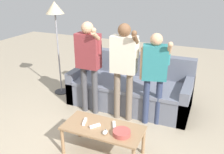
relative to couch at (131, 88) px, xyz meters
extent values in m
plane|color=tan|center=(-0.10, -1.38, -0.30)|extent=(12.00, 12.00, 0.00)
cube|color=slate|center=(0.00, -0.05, -0.10)|extent=(2.13, 0.93, 0.40)
cube|color=slate|center=(0.00, -0.12, 0.14)|extent=(1.85, 0.81, 0.06)
cube|color=slate|center=(0.00, 0.32, 0.35)|extent=(2.13, 0.18, 0.48)
cube|color=slate|center=(-0.99, -0.05, 0.00)|extent=(0.14, 0.93, 0.60)
cube|color=slate|center=(0.99, -0.05, 0.00)|extent=(0.14, 0.93, 0.60)
cube|color=#997551|center=(0.13, -1.48, 0.10)|extent=(1.03, 0.49, 0.03)
cylinder|color=#997551|center=(-0.35, -1.69, -0.11)|extent=(0.04, 0.04, 0.38)
cylinder|color=#997551|center=(-0.35, -1.27, -0.11)|extent=(0.04, 0.04, 0.38)
cylinder|color=#997551|center=(0.62, -1.27, -0.11)|extent=(0.04, 0.04, 0.38)
cylinder|color=#B24C47|center=(0.41, -1.54, 0.14)|extent=(0.22, 0.22, 0.06)
ellipsoid|color=white|center=(0.22, -1.60, 0.13)|extent=(0.06, 0.09, 0.05)
cylinder|color=#4C4C51|center=(0.22, -1.59, 0.16)|extent=(0.02, 0.02, 0.01)
cylinder|color=#2D2D33|center=(-1.45, -0.11, -0.29)|extent=(0.28, 0.28, 0.02)
cylinder|color=gray|center=(-1.45, -0.11, 0.50)|extent=(0.03, 0.03, 1.55)
cone|color=#C1AD89|center=(-1.45, -0.11, 1.38)|extent=(0.34, 0.34, 0.22)
cylinder|color=#47474C|center=(-0.64, -0.56, 0.11)|extent=(0.10, 0.10, 0.81)
cylinder|color=#47474C|center=(-0.44, -0.57, 0.11)|extent=(0.10, 0.10, 0.81)
cube|color=brown|center=(-0.54, -0.56, 0.79)|extent=(0.39, 0.21, 0.56)
sphere|color=tan|center=(-0.54, -0.56, 1.16)|extent=(0.19, 0.19, 0.19)
cylinder|color=tan|center=(-0.73, -0.56, 0.77)|extent=(0.07, 0.07, 0.53)
cylinder|color=brown|center=(-0.35, -0.57, 0.90)|extent=(0.07, 0.07, 0.26)
cylinder|color=tan|center=(-0.35, -0.65, 1.06)|extent=(0.07, 0.25, 0.21)
sphere|color=tan|center=(-0.35, -0.72, 1.16)|extent=(0.08, 0.08, 0.08)
cylinder|color=#756656|center=(-0.04, -0.56, 0.11)|extent=(0.10, 0.10, 0.82)
cylinder|color=#756656|center=(0.16, -0.55, 0.11)|extent=(0.10, 0.10, 0.82)
cube|color=beige|center=(0.06, -0.56, 0.80)|extent=(0.40, 0.22, 0.56)
sphere|color=brown|center=(0.06, -0.56, 1.17)|extent=(0.19, 0.19, 0.19)
cylinder|color=brown|center=(-0.13, -0.56, 0.78)|extent=(0.07, 0.07, 0.53)
cylinder|color=beige|center=(0.25, -0.55, 0.91)|extent=(0.07, 0.07, 0.27)
cylinder|color=brown|center=(0.26, -0.63, 1.07)|extent=(0.07, 0.25, 0.22)
sphere|color=brown|center=(0.26, -0.71, 1.17)|extent=(0.08, 0.08, 0.08)
cylinder|color=#2D3856|center=(0.43, -0.53, 0.08)|extent=(0.09, 0.09, 0.76)
cylinder|color=#2D3856|center=(0.62, -0.48, 0.08)|extent=(0.09, 0.09, 0.76)
cube|color=#28757A|center=(0.52, -0.51, 0.72)|extent=(0.40, 0.28, 0.52)
sphere|color=tan|center=(0.52, -0.51, 1.06)|extent=(0.18, 0.18, 0.18)
cylinder|color=tan|center=(0.35, -0.55, 0.70)|extent=(0.07, 0.07, 0.49)
cylinder|color=#28757A|center=(0.70, -0.46, 0.82)|extent=(0.07, 0.07, 0.25)
cylinder|color=tan|center=(0.72, -0.54, 0.96)|extent=(0.11, 0.22, 0.22)
sphere|color=tan|center=(0.74, -0.63, 1.04)|extent=(0.07, 0.07, 0.07)
cube|color=white|center=(0.26, -1.40, 0.12)|extent=(0.10, 0.16, 0.03)
cylinder|color=silver|center=(0.25, -1.38, 0.14)|extent=(0.01, 0.01, 0.00)
cube|color=silver|center=(0.28, -1.44, 0.14)|extent=(0.02, 0.02, 0.00)
cube|color=white|center=(0.04, -1.51, 0.12)|extent=(0.12, 0.14, 0.03)
cylinder|color=silver|center=(0.06, -1.49, 0.14)|extent=(0.01, 0.01, 0.00)
cube|color=silver|center=(0.01, -1.55, 0.14)|extent=(0.02, 0.02, 0.00)
cube|color=white|center=(-0.13, -1.48, 0.12)|extent=(0.08, 0.16, 0.03)
cylinder|color=silver|center=(-0.14, -1.45, 0.14)|extent=(0.01, 0.01, 0.00)
cube|color=silver|center=(-0.12, -1.52, 0.14)|extent=(0.02, 0.02, 0.00)
camera|label=1|loc=(1.28, -3.85, 1.86)|focal=39.14mm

